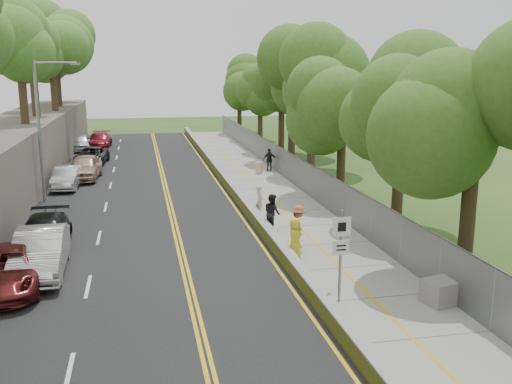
% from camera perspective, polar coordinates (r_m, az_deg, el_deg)
% --- Properties ---
extents(ground, '(140.00, 140.00, 0.00)m').
position_cam_1_polar(ground, '(21.78, 2.97, -8.10)').
color(ground, '#33511E').
rests_on(ground, ground).
extents(road, '(11.20, 66.00, 0.04)m').
position_cam_1_polar(road, '(35.56, -11.66, -0.21)').
color(road, black).
rests_on(road, ground).
extents(sidewalk, '(4.20, 66.00, 0.05)m').
position_cam_1_polar(sidewalk, '(36.39, 0.95, 0.34)').
color(sidewalk, gray).
rests_on(sidewalk, ground).
extents(jersey_barrier, '(0.42, 66.00, 0.60)m').
position_cam_1_polar(jersey_barrier, '(35.91, -2.63, 0.61)').
color(jersey_barrier, '#AEBF28').
rests_on(jersey_barrier, ground).
extents(chainlink_fence, '(0.04, 66.00, 2.00)m').
position_cam_1_polar(chainlink_fence, '(36.70, 4.16, 1.96)').
color(chainlink_fence, slate).
rests_on(chainlink_fence, ground).
extents(trees_fenceside, '(7.00, 66.00, 14.00)m').
position_cam_1_polar(trees_fenceside, '(36.82, 7.90, 11.31)').
color(trees_fenceside, '#477425').
rests_on(trees_fenceside, ground).
extents(streetlight, '(2.52, 0.22, 8.00)m').
position_cam_1_polar(streetlight, '(34.28, -20.54, 6.62)').
color(streetlight, gray).
rests_on(streetlight, ground).
extents(signpost, '(0.62, 0.09, 3.10)m').
position_cam_1_polar(signpost, '(18.72, 8.49, -5.33)').
color(signpost, gray).
rests_on(signpost, sidewalk).
extents(construction_barrel, '(0.51, 0.51, 0.84)m').
position_cam_1_polar(construction_barrel, '(41.47, 0.31, 2.45)').
color(construction_barrel, orange).
rests_on(construction_barrel, sidewalk).
extents(concrete_block, '(1.38, 1.16, 0.80)m').
position_cam_1_polar(concrete_block, '(19.84, 18.16, -9.43)').
color(concrete_block, slate).
rests_on(concrete_block, sidewalk).
extents(car_1, '(1.91, 5.07, 1.65)m').
position_cam_1_polar(car_1, '(22.81, -20.76, -5.66)').
color(car_1, silver).
rests_on(car_1, road).
extents(car_2, '(2.71, 5.26, 1.42)m').
position_cam_1_polar(car_2, '(21.78, -23.68, -7.07)').
color(car_2, maroon).
rests_on(car_2, road).
extents(car_3, '(1.98, 4.85, 1.41)m').
position_cam_1_polar(car_3, '(25.66, -20.48, -3.96)').
color(car_3, black).
rests_on(car_3, road).
extents(car_4, '(2.36, 5.06, 1.67)m').
position_cam_1_polar(car_4, '(40.97, -16.78, 2.38)').
color(car_4, tan).
rests_on(car_4, road).
extents(car_5, '(1.67, 4.26, 1.38)m').
position_cam_1_polar(car_5, '(38.26, -18.38, 1.38)').
color(car_5, silver).
rests_on(car_5, road).
extents(car_6, '(2.69, 5.03, 1.34)m').
position_cam_1_polar(car_6, '(47.22, -16.12, 3.48)').
color(car_6, black).
rests_on(car_6, road).
extents(car_7, '(2.38, 5.11, 1.45)m').
position_cam_1_polar(car_7, '(56.82, -15.41, 5.01)').
color(car_7, maroon).
rests_on(car_7, road).
extents(car_8, '(1.98, 4.35, 1.45)m').
position_cam_1_polar(car_8, '(55.47, -17.15, 4.73)').
color(car_8, white).
rests_on(car_8, road).
extents(painter_0, '(0.65, 0.90, 1.69)m').
position_cam_1_polar(painter_0, '(22.99, 3.91, -4.64)').
color(painter_0, yellow).
rests_on(painter_0, sidewalk).
extents(painter_1, '(0.44, 0.63, 1.64)m').
position_cam_1_polar(painter_1, '(29.44, 0.36, -0.87)').
color(painter_1, beige).
rests_on(painter_1, sidewalk).
extents(painter_2, '(0.90, 1.03, 1.80)m').
position_cam_1_polar(painter_2, '(26.70, 1.64, -2.08)').
color(painter_2, black).
rests_on(painter_2, sidewalk).
extents(painter_3, '(1.09, 1.39, 1.88)m').
position_cam_1_polar(painter_3, '(24.25, 4.24, -3.51)').
color(painter_3, '#9A583D').
rests_on(painter_3, sidewalk).
extents(person_far, '(1.00, 0.44, 1.68)m').
position_cam_1_polar(person_far, '(42.39, 1.36, 3.25)').
color(person_far, black).
rests_on(person_far, sidewalk).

